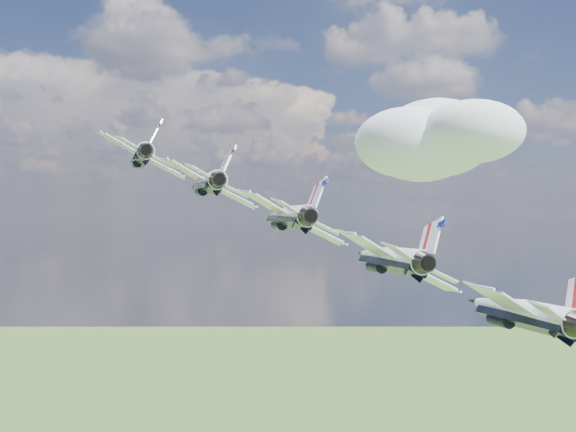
# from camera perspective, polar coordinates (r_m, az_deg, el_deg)

# --- Properties ---
(cloud_far) EXTENTS (68.65, 53.94, 26.97)m
(cloud_far) POSITION_cam_1_polar(r_m,az_deg,el_deg) (277.32, 11.62, 6.23)
(cloud_far) COLOR white
(jet_0) EXTENTS (14.15, 16.71, 8.30)m
(jet_0) POSITION_cam_1_polar(r_m,az_deg,el_deg) (79.85, -11.48, 4.71)
(jet_0) COLOR white
(jet_1) EXTENTS (14.15, 16.71, 8.30)m
(jet_1) POSITION_cam_1_polar(r_m,az_deg,el_deg) (71.41, -6.37, 2.63)
(jet_1) COLOR silver
(jet_2) EXTENTS (14.15, 16.71, 8.30)m
(jet_2) POSITION_cam_1_polar(r_m,az_deg,el_deg) (63.79, 0.00, 0.00)
(jet_2) COLOR white
(jet_3) EXTENTS (14.15, 16.71, 8.30)m
(jet_3) POSITION_cam_1_polar(r_m,az_deg,el_deg) (57.34, 7.95, -3.28)
(jet_3) COLOR silver
(jet_4) EXTENTS (14.15, 16.71, 8.30)m
(jet_4) POSITION_cam_1_polar(r_m,az_deg,el_deg) (52.48, 17.71, -7.18)
(jet_4) COLOR white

